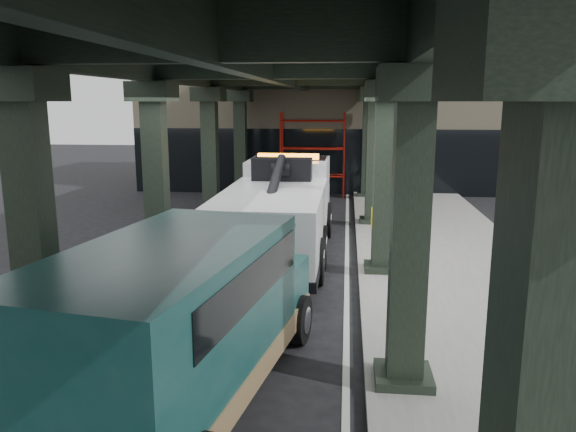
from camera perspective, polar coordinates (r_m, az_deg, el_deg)
The scene contains 8 objects.
ground at distance 13.26m, azimuth -1.47°, elevation -8.28°, with size 90.00×90.00×0.00m, color black.
sidewalk at distance 15.30m, azimuth 16.60°, elevation -5.75°, with size 5.00×40.00×0.15m, color gray.
lane_stripe at distance 15.05m, azimuth 6.00°, elevation -5.88°, with size 0.12×38.00×0.01m, color silver.
viaduct at distance 14.54m, azimuth -2.14°, elevation 15.34°, with size 7.40×32.00×6.40m.
building at distance 32.37m, azimuth 6.76°, elevation 10.60°, with size 22.00×10.00×8.00m, color #C6B793.
scaffolding at distance 27.16m, azimuth 2.54°, elevation 6.50°, with size 3.08×0.88×4.00m.
tow_truck at distance 16.32m, azimuth -0.75°, elevation 0.85°, with size 2.85×9.22×3.01m.
towed_van at distance 8.49m, azimuth -10.85°, elevation -10.18°, with size 3.44×6.65×2.57m.
Camera 1 is at (1.64, -12.36, 4.50)m, focal length 35.00 mm.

